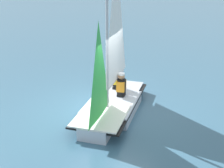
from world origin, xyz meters
name	(u,v)px	position (x,y,z in m)	size (l,w,h in m)	color
ground_plane	(112,112)	(0.00, 0.00, 0.00)	(260.00, 260.00, 0.00)	#38607A
sailboat_main	(112,92)	(0.01, -0.02, 0.68)	(2.79, 4.15, 5.05)	#B2BCCC
sailor_helm	(121,88)	(0.03, -0.55, 0.63)	(0.39, 0.41, 1.16)	black
sailor_crew	(117,81)	(0.55, -0.99, 0.63)	(0.39, 0.41, 1.16)	black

